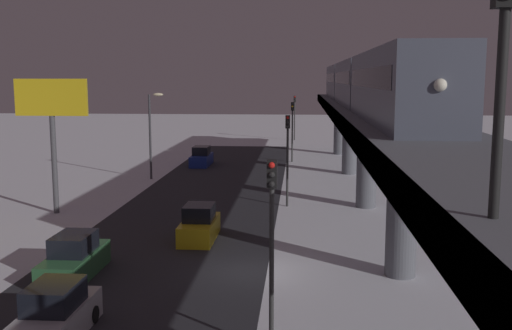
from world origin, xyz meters
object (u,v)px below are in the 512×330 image
object	(u,v)px
subway_train	(360,82)
traffic_light_mid	(288,147)
sedan_green	(74,259)
traffic_light_far	(292,123)
rail_signal	(504,35)
sedan_blue	(201,158)
traffic_light_near	(272,228)
sedan_yellow	(199,225)
traffic_light_distant	(295,111)
commercial_billboard	(52,111)
sedan_silver	(55,317)

from	to	relation	value
subway_train	traffic_light_mid	distance (m)	9.83
sedan_green	traffic_light_far	bearing A→B (deg)	-103.69
rail_signal	sedan_blue	world-z (taller)	rail_signal
sedan_blue	subway_train	bearing A→B (deg)	140.04
traffic_light_near	traffic_light_mid	size ratio (longest dim) A/B	1.00
sedan_blue	traffic_light_far	bearing A→B (deg)	-160.53
sedan_blue	sedan_green	bearing A→B (deg)	90.00
rail_signal	sedan_yellow	size ratio (longest dim) A/B	0.94
subway_train	traffic_light_distant	world-z (taller)	subway_train
subway_train	commercial_billboard	size ratio (longest dim) A/B	6.23
rail_signal	sedan_silver	bearing A→B (deg)	-41.40
rail_signal	sedan_green	distance (m)	22.77
sedan_yellow	traffic_light_distant	distance (m)	54.39
traffic_light_near	commercial_billboard	size ratio (longest dim) A/B	0.72
traffic_light_near	rail_signal	bearing A→B (deg)	111.80
sedan_green	traffic_light_far	size ratio (longest dim) A/B	0.75
sedan_green	traffic_light_distant	size ratio (longest dim) A/B	0.75
traffic_light_far	commercial_billboard	bearing A→B (deg)	59.21
commercial_billboard	sedan_silver	bearing A→B (deg)	112.59
traffic_light_far	commercial_billboard	world-z (taller)	commercial_billboard
rail_signal	sedan_green	bearing A→B (deg)	-51.36
sedan_silver	sedan_blue	size ratio (longest dim) A/B	0.94
rail_signal	sedan_silver	xyz separation A→B (m)	(11.32, -9.98, -8.79)
rail_signal	traffic_light_distant	world-z (taller)	rail_signal
sedan_blue	sedan_yellow	bearing A→B (deg)	99.25
traffic_light_mid	traffic_light_far	distance (m)	22.53
traffic_light_distant	traffic_light_mid	bearing A→B (deg)	90.00
rail_signal	commercial_billboard	distance (m)	34.74
traffic_light_mid	commercial_billboard	size ratio (longest dim) A/B	0.72
rail_signal	sedan_silver	world-z (taller)	rail_signal
sedan_yellow	traffic_light_distant	size ratio (longest dim) A/B	0.66
sedan_blue	traffic_light_near	world-z (taller)	traffic_light_near
traffic_light_near	commercial_billboard	distance (m)	24.80
traffic_light_far	traffic_light_near	bearing A→B (deg)	90.00
sedan_yellow	traffic_light_far	bearing A→B (deg)	81.53
rail_signal	traffic_light_near	size ratio (longest dim) A/B	0.62
sedan_silver	sedan_green	bearing A→B (deg)	-74.36
traffic_light_far	sedan_yellow	bearing A→B (deg)	81.53
traffic_light_distant	sedan_silver	bearing A→B (deg)	83.63
subway_train	sedan_yellow	bearing A→B (deg)	57.27
traffic_light_far	traffic_light_mid	bearing A→B (deg)	90.00
sedan_silver	commercial_billboard	world-z (taller)	commercial_billboard
traffic_light_distant	sedan_yellow	bearing A→B (deg)	85.03
sedan_yellow	traffic_light_far	distance (m)	32.08
subway_train	traffic_light_near	distance (m)	30.21
traffic_light_mid	commercial_billboard	bearing A→B (deg)	11.88
subway_train	sedan_yellow	world-z (taller)	subway_train
rail_signal	traffic_light_far	distance (m)	54.99
rail_signal	traffic_light_mid	distance (m)	32.74
sedan_blue	traffic_light_far	world-z (taller)	traffic_light_far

